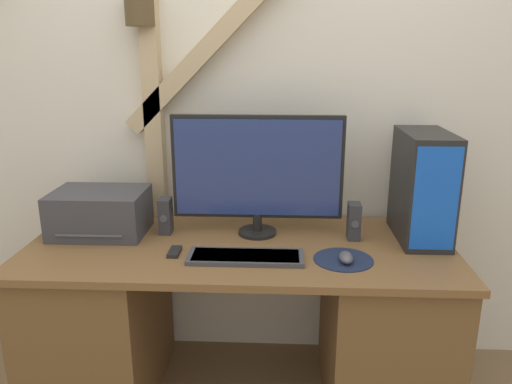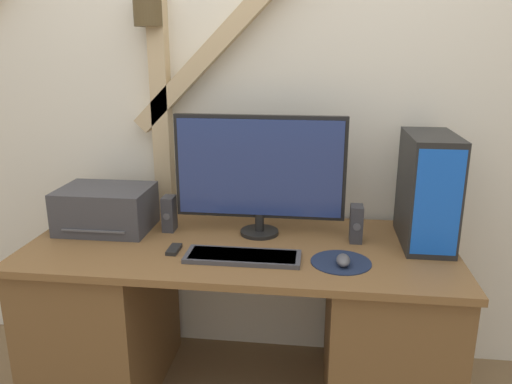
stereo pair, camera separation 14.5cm
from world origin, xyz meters
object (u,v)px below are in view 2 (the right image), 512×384
(keyboard, at_px, (243,256))
(printer, at_px, (106,209))
(speaker_right, at_px, (356,224))
(monitor, at_px, (260,170))
(speaker_left, at_px, (169,214))
(mouse, at_px, (343,260))
(remote_control, at_px, (174,249))
(computer_tower, at_px, (428,190))

(keyboard, height_order, printer, printer)
(speaker_right, bearing_deg, monitor, 174.46)
(monitor, bearing_deg, speaker_left, -178.66)
(mouse, xyz_separation_m, remote_control, (-0.67, 0.06, -0.02))
(keyboard, distance_m, computer_tower, 0.81)
(keyboard, xyz_separation_m, speaker_left, (-0.37, 0.27, 0.07))
(mouse, distance_m, printer, 1.08)
(monitor, height_order, computer_tower, monitor)
(mouse, distance_m, remote_control, 0.68)
(mouse, bearing_deg, remote_control, 175.08)
(speaker_right, bearing_deg, mouse, -103.56)
(monitor, distance_m, mouse, 0.53)
(remote_control, bearing_deg, monitor, 36.93)
(computer_tower, xyz_separation_m, remote_control, (-1.02, -0.22, -0.22))
(keyboard, xyz_separation_m, computer_tower, (0.73, 0.26, 0.22))
(mouse, relative_size, printer, 0.23)
(remote_control, bearing_deg, speaker_right, 15.25)
(printer, bearing_deg, speaker_left, 3.42)
(remote_control, bearing_deg, speaker_left, 110.25)
(mouse, xyz_separation_m, computer_tower, (0.34, 0.28, 0.21))
(computer_tower, distance_m, speaker_left, 1.11)
(computer_tower, relative_size, printer, 1.15)
(speaker_left, bearing_deg, computer_tower, -0.35)
(speaker_left, xyz_separation_m, remote_control, (0.09, -0.23, -0.07))
(mouse, distance_m, speaker_left, 0.81)
(mouse, distance_m, speaker_right, 0.27)
(computer_tower, height_order, printer, computer_tower)
(monitor, distance_m, computer_tower, 0.70)
(monitor, height_order, keyboard, monitor)
(speaker_left, relative_size, remote_control, 1.57)
(mouse, bearing_deg, keyboard, 177.27)
(keyboard, bearing_deg, speaker_right, 28.20)
(speaker_right, distance_m, remote_control, 0.77)
(keyboard, relative_size, remote_control, 4.47)
(speaker_left, bearing_deg, speaker_right, -2.15)
(monitor, bearing_deg, speaker_right, -5.54)
(speaker_left, bearing_deg, printer, -176.58)
(mouse, xyz_separation_m, speaker_right, (0.06, 0.26, 0.06))
(monitor, xyz_separation_m, keyboard, (-0.03, -0.28, -0.28))
(computer_tower, height_order, speaker_right, computer_tower)
(computer_tower, bearing_deg, remote_control, -167.56)
(speaker_left, distance_m, speaker_right, 0.82)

